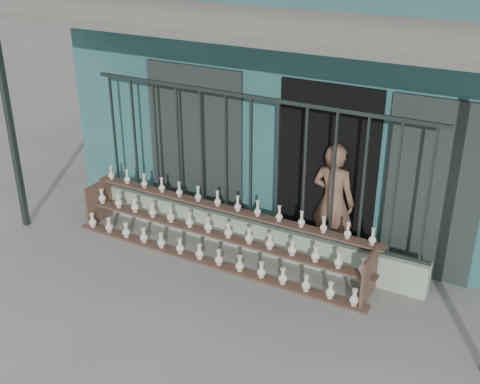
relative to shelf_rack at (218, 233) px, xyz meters
The scene contains 6 objects.
ground 1.00m from the shelf_rack, 72.12° to the right, with size 60.00×60.00×0.00m, color slate.
workshop_building 3.59m from the shelf_rack, 85.05° to the left, with size 7.40×6.60×3.21m.
parapet_wall 0.52m from the shelf_rack, 55.54° to the left, with size 5.00×0.20×0.45m, color #9BAE95.
security_fence 1.11m from the shelf_rack, 55.54° to the left, with size 5.00×0.04×1.80m.
shelf_rack is the anchor object (origin of this frame).
elderly_woman 1.62m from the shelf_rack, 29.92° to the left, with size 0.61×0.40×1.66m, color brown.
Camera 1 is at (3.53, -5.30, 4.33)m, focal length 45.00 mm.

